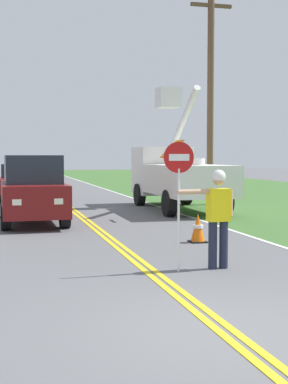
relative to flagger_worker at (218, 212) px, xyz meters
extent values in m
plane|color=#5B5B5E|center=(-1.27, -3.28, -1.05)|extent=(160.00, 160.00, 0.00)
cube|color=#3D662D|center=(10.33, 16.72, -1.04)|extent=(16.00, 110.00, 0.01)
cube|color=yellow|center=(-1.36, 16.72, -1.04)|extent=(0.11, 110.00, 0.01)
cube|color=yellow|center=(-1.18, 16.72, -1.04)|extent=(0.11, 110.00, 0.01)
cube|color=silver|center=(2.33, 16.72, -1.04)|extent=(0.12, 110.00, 0.01)
cylinder|color=#1E2338|center=(0.12, 0.00, -0.61)|extent=(0.16, 0.16, 0.88)
cylinder|color=#1E2338|center=(-0.10, 0.00, -0.61)|extent=(0.16, 0.16, 0.88)
cube|color=yellow|center=(0.01, 0.00, 0.13)|extent=(0.41, 0.26, 0.60)
cylinder|color=tan|center=(-0.49, -0.02, 0.38)|extent=(0.60, 0.11, 0.09)
cylinder|color=tan|center=(0.25, 0.01, 0.16)|extent=(0.09, 0.09, 0.48)
sphere|color=tan|center=(0.01, 0.00, 0.60)|extent=(0.22, 0.22, 0.22)
sphere|color=white|center=(0.01, 0.00, 0.65)|extent=(0.25, 0.25, 0.25)
cylinder|color=silver|center=(-0.77, -0.03, -0.12)|extent=(0.04, 0.04, 1.85)
cylinder|color=#B71414|center=(-0.77, -0.03, 1.00)|extent=(0.56, 0.03, 0.56)
cube|color=white|center=(-0.77, -0.05, 1.00)|extent=(0.38, 0.01, 0.12)
cube|color=white|center=(2.72, 9.48, 0.16)|extent=(2.32, 4.61, 1.10)
cube|color=white|center=(2.73, 12.93, 0.41)|extent=(2.21, 2.11, 2.00)
cube|color=#1E2833|center=(2.74, 13.96, 0.71)|extent=(1.98, 0.07, 0.90)
cylinder|color=silver|center=(2.72, 8.56, 0.83)|extent=(0.56, 0.56, 0.24)
cylinder|color=silver|center=(2.73, 10.27, 2.18)|extent=(0.25, 3.56, 2.63)
cube|color=white|center=(2.73, 11.98, 3.40)|extent=(0.90, 0.90, 0.80)
cube|color=orange|center=(1.54, 7.68, 1.26)|extent=(0.60, 0.80, 0.59)
cylinder|color=black|center=(1.70, 12.73, -0.59)|extent=(0.32, 0.92, 0.92)
cylinder|color=black|center=(3.76, 12.73, -0.59)|extent=(0.32, 0.92, 0.92)
cylinder|color=black|center=(1.69, 8.45, -0.59)|extent=(0.32, 0.92, 0.92)
cylinder|color=black|center=(3.75, 8.44, -0.59)|extent=(0.32, 0.92, 0.92)
cube|color=maroon|center=(-2.96, 7.74, -0.25)|extent=(1.91, 4.63, 0.92)
cube|color=#1E2833|center=(-2.96, 7.74, 0.63)|extent=(1.66, 2.88, 0.84)
cube|color=#EAEACC|center=(-2.38, 5.47, -0.20)|extent=(0.24, 0.06, 0.16)
cube|color=#EAEACC|center=(-3.48, 5.45, -0.20)|extent=(0.24, 0.06, 0.16)
cylinder|color=black|center=(-2.12, 6.33, -0.71)|extent=(0.29, 0.68, 0.68)
cylinder|color=black|center=(-3.76, 6.30, -0.71)|extent=(0.29, 0.68, 0.68)
cylinder|color=black|center=(-2.17, 9.18, -0.71)|extent=(0.29, 0.68, 0.68)
cylinder|color=black|center=(-3.81, 9.16, -0.71)|extent=(0.29, 0.68, 0.68)
cube|color=maroon|center=(-3.11, 17.24, -0.35)|extent=(2.03, 4.18, 0.72)
cube|color=#1E2833|center=(-3.09, 17.49, 0.33)|extent=(1.70, 1.80, 0.64)
cube|color=#EAEACC|center=(-2.65, 15.19, -0.30)|extent=(0.24, 0.07, 0.16)
cube|color=#EAEACC|center=(-3.75, 15.24, -0.30)|extent=(0.24, 0.07, 0.16)
cylinder|color=black|center=(-2.35, 15.94, -0.71)|extent=(0.31, 0.69, 0.68)
cylinder|color=black|center=(-3.99, 16.01, -0.71)|extent=(0.31, 0.69, 0.68)
cylinder|color=black|center=(-2.23, 18.48, -0.71)|extent=(0.31, 0.69, 0.68)
cylinder|color=black|center=(-3.86, 18.55, -0.71)|extent=(0.31, 0.69, 0.68)
cylinder|color=brown|center=(4.70, 12.32, 3.44)|extent=(0.28, 0.28, 8.97)
cube|color=brown|center=(4.70, 12.32, 7.32)|extent=(1.80, 0.14, 0.14)
cone|color=orange|center=(0.71, 2.96, -0.70)|extent=(0.36, 0.36, 0.70)
cylinder|color=white|center=(0.71, 2.96, -0.66)|extent=(0.25, 0.25, 0.08)
cube|color=black|center=(0.71, 2.96, -1.03)|extent=(0.40, 0.40, 0.03)
camera|label=1|loc=(-3.77, -9.15, 1.02)|focal=50.28mm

